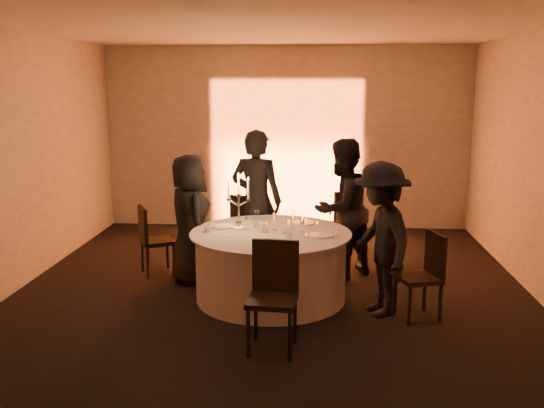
# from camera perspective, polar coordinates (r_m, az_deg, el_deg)

# --- Properties ---
(floor) EXTENTS (7.00, 7.00, 0.00)m
(floor) POSITION_cam_1_polar(r_m,az_deg,el_deg) (6.97, -0.12, -8.81)
(floor) COLOR black
(floor) RESTS_ON ground
(ceiling) EXTENTS (7.00, 7.00, 0.00)m
(ceiling) POSITION_cam_1_polar(r_m,az_deg,el_deg) (6.57, -0.13, 16.55)
(ceiling) COLOR white
(ceiling) RESTS_ON wall_back
(wall_back) EXTENTS (7.00, 0.00, 7.00)m
(wall_back) POSITION_cam_1_polar(r_m,az_deg,el_deg) (10.08, 1.37, 6.23)
(wall_back) COLOR #A8A49C
(wall_back) RESTS_ON floor
(wall_front) EXTENTS (7.00, 0.00, 7.00)m
(wall_front) POSITION_cam_1_polar(r_m,az_deg,el_deg) (3.20, -4.83, -5.22)
(wall_front) COLOR #A8A49C
(wall_front) RESTS_ON floor
(wall_left) EXTENTS (0.00, 7.00, 7.00)m
(wall_left) POSITION_cam_1_polar(r_m,az_deg,el_deg) (7.45, -23.83, 3.42)
(wall_left) COLOR #A8A49C
(wall_left) RESTS_ON floor
(uplighter_fixture) EXTENTS (0.25, 0.12, 0.10)m
(uplighter_fixture) POSITION_cam_1_polar(r_m,az_deg,el_deg) (10.02, 1.24, -2.21)
(uplighter_fixture) COLOR black
(uplighter_fixture) RESTS_ON floor
(banquet_table) EXTENTS (1.80, 1.80, 0.77)m
(banquet_table) POSITION_cam_1_polar(r_m,az_deg,el_deg) (6.85, -0.12, -5.80)
(banquet_table) COLOR black
(banquet_table) RESTS_ON floor
(chair_left) EXTENTS (0.52, 0.52, 0.88)m
(chair_left) POSITION_cam_1_polar(r_m,az_deg,el_deg) (7.81, -11.28, -3.03)
(chair_left) COLOR black
(chair_left) RESTS_ON floor
(chair_back_left) EXTENTS (0.48, 0.48, 0.89)m
(chair_back_left) POSITION_cam_1_polar(r_m,az_deg,el_deg) (8.40, -2.43, -1.73)
(chair_back_left) COLOR black
(chair_back_left) RESTS_ON floor
(chair_back_right) EXTENTS (0.58, 0.58, 0.99)m
(chair_back_right) POSITION_cam_1_polar(r_m,az_deg,el_deg) (8.29, 6.79, -1.57)
(chair_back_right) COLOR black
(chair_back_right) RESTS_ON floor
(chair_right) EXTENTS (0.49, 0.49, 0.90)m
(chair_right) POSITION_cam_1_polar(r_m,az_deg,el_deg) (6.46, 14.22, -6.12)
(chair_right) COLOR black
(chair_right) RESTS_ON floor
(chair_front) EXTENTS (0.47, 0.47, 0.99)m
(chair_front) POSITION_cam_1_polar(r_m,az_deg,el_deg) (5.58, 0.15, -7.97)
(chair_front) COLOR black
(chair_front) RESTS_ON floor
(guest_left) EXTENTS (0.80, 0.91, 1.57)m
(guest_left) POSITION_cam_1_polar(r_m,az_deg,el_deg) (7.40, -7.74, -1.39)
(guest_left) COLOR black
(guest_left) RESTS_ON floor
(guest_back_left) EXTENTS (0.76, 0.59, 1.83)m
(guest_back_left) POSITION_cam_1_polar(r_m,az_deg,el_deg) (7.73, -1.47, 0.28)
(guest_back_left) COLOR black
(guest_back_left) RESTS_ON floor
(guest_back_right) EXTENTS (1.07, 1.06, 1.74)m
(guest_back_right) POSITION_cam_1_polar(r_m,az_deg,el_deg) (7.53, 6.59, -0.47)
(guest_back_right) COLOR black
(guest_back_right) RESTS_ON floor
(guest_right) EXTENTS (0.89, 1.18, 1.62)m
(guest_right) POSITION_cam_1_polar(r_m,az_deg,el_deg) (6.39, 10.19, -3.28)
(guest_right) COLOR black
(guest_right) RESTS_ON floor
(plate_left) EXTENTS (0.36, 0.27, 0.01)m
(plate_left) POSITION_cam_1_polar(r_m,az_deg,el_deg) (7.01, -4.71, -2.10)
(plate_left) COLOR silver
(plate_left) RESTS_ON banquet_table
(plate_back_left) EXTENTS (0.36, 0.25, 0.01)m
(plate_back_left) POSITION_cam_1_polar(r_m,az_deg,el_deg) (7.35, -1.13, -1.43)
(plate_back_left) COLOR silver
(plate_back_left) RESTS_ON banquet_table
(plate_back_right) EXTENTS (0.35, 0.28, 0.08)m
(plate_back_right) POSITION_cam_1_polar(r_m,az_deg,el_deg) (7.17, 2.93, -1.69)
(plate_back_right) COLOR silver
(plate_back_right) RESTS_ON banquet_table
(plate_right) EXTENTS (0.36, 0.27, 0.01)m
(plate_right) POSITION_cam_1_polar(r_m,az_deg,el_deg) (6.62, 4.70, -2.92)
(plate_right) COLOR silver
(plate_right) RESTS_ON banquet_table
(plate_front) EXTENTS (0.35, 0.29, 0.01)m
(plate_front) POSITION_cam_1_polar(r_m,az_deg,el_deg) (6.14, 0.20, -4.02)
(plate_front) COLOR silver
(plate_front) RESTS_ON banquet_table
(coffee_cup) EXTENTS (0.11, 0.11, 0.07)m
(coffee_cup) POSITION_cam_1_polar(r_m,az_deg,el_deg) (6.78, -6.07, -2.41)
(coffee_cup) COLOR silver
(coffee_cup) RESTS_ON banquet_table
(candelabra) EXTENTS (0.28, 0.13, 0.66)m
(candelabra) POSITION_cam_1_polar(r_m,az_deg,el_deg) (6.85, -3.15, -0.51)
(candelabra) COLOR silver
(candelabra) RESTS_ON banquet_table
(wine_glass_a) EXTENTS (0.07, 0.07, 0.19)m
(wine_glass_a) POSITION_cam_1_polar(r_m,az_deg,el_deg) (6.58, 3.18, -1.82)
(wine_glass_a) COLOR silver
(wine_glass_a) RESTS_ON banquet_table
(wine_glass_b) EXTENTS (0.07, 0.07, 0.19)m
(wine_glass_b) POSITION_cam_1_polar(r_m,az_deg,el_deg) (6.41, -0.37, -2.15)
(wine_glass_b) COLOR silver
(wine_glass_b) RESTS_ON banquet_table
(wine_glass_c) EXTENTS (0.07, 0.07, 0.19)m
(wine_glass_c) POSITION_cam_1_polar(r_m,az_deg,el_deg) (6.82, 0.28, -1.32)
(wine_glass_c) COLOR silver
(wine_glass_c) RESTS_ON banquet_table
(wine_glass_d) EXTENTS (0.07, 0.07, 0.19)m
(wine_glass_d) POSITION_cam_1_polar(r_m,az_deg,el_deg) (6.99, -1.41, -1.01)
(wine_glass_d) COLOR silver
(wine_glass_d) RESTS_ON banquet_table
(wine_glass_e) EXTENTS (0.07, 0.07, 0.19)m
(wine_glass_e) POSITION_cam_1_polar(r_m,az_deg,el_deg) (6.39, -1.66, -2.21)
(wine_glass_e) COLOR silver
(wine_glass_e) RESTS_ON banquet_table
(wine_glass_f) EXTENTS (0.07, 0.07, 0.19)m
(wine_glass_f) POSITION_cam_1_polar(r_m,az_deg,el_deg) (7.08, 1.97, -0.86)
(wine_glass_f) COLOR silver
(wine_glass_f) RESTS_ON banquet_table
(wine_glass_g) EXTENTS (0.07, 0.07, 0.19)m
(wine_glass_g) POSITION_cam_1_polar(r_m,az_deg,el_deg) (6.51, 1.61, -1.95)
(wine_glass_g) COLOR silver
(wine_glass_g) RESTS_ON banquet_table
(wine_glass_h) EXTENTS (0.07, 0.07, 0.19)m
(wine_glass_h) POSITION_cam_1_polar(r_m,az_deg,el_deg) (6.87, 1.97, -1.23)
(wine_glass_h) COLOR silver
(wine_glass_h) RESTS_ON banquet_table
(wine_glass_i) EXTENTS (0.07, 0.07, 0.19)m
(wine_glass_i) POSITION_cam_1_polar(r_m,az_deg,el_deg) (6.73, 2.85, -1.51)
(wine_glass_i) COLOR silver
(wine_glass_i) RESTS_ON banquet_table
(tumbler_a) EXTENTS (0.07, 0.07, 0.09)m
(tumbler_a) POSITION_cam_1_polar(r_m,az_deg,el_deg) (6.68, 1.20, -2.41)
(tumbler_a) COLOR silver
(tumbler_a) RESTS_ON banquet_table
(tumbler_b) EXTENTS (0.07, 0.07, 0.09)m
(tumbler_b) POSITION_cam_1_polar(r_m,az_deg,el_deg) (6.38, 1.59, -3.09)
(tumbler_b) COLOR silver
(tumbler_b) RESTS_ON banquet_table
(tumbler_c) EXTENTS (0.07, 0.07, 0.09)m
(tumbler_c) POSITION_cam_1_polar(r_m,az_deg,el_deg) (6.72, -0.62, -2.34)
(tumbler_c) COLOR silver
(tumbler_c) RESTS_ON banquet_table
(tumbler_d) EXTENTS (0.07, 0.07, 0.09)m
(tumbler_d) POSITION_cam_1_polar(r_m,az_deg,el_deg) (7.06, 2.96, -1.66)
(tumbler_d) COLOR silver
(tumbler_d) RESTS_ON banquet_table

